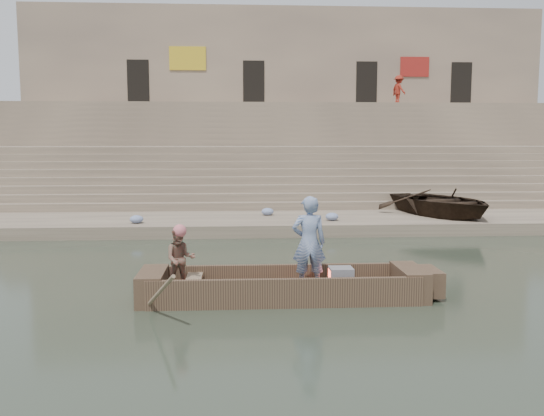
{
  "coord_description": "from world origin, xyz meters",
  "views": [
    {
      "loc": [
        -3.09,
        -12.23,
        3.15
      ],
      "look_at": [
        -2.19,
        2.44,
        1.4
      ],
      "focal_mm": 38.37,
      "sensor_mm": 36.0,
      "label": 1
    }
  ],
  "objects": [
    {
      "name": "lower_landing",
      "position": [
        0.0,
        8.0,
        0.2
      ],
      "size": [
        32.0,
        4.0,
        0.4
      ],
      "primitive_type": "cube",
      "color": "gray",
      "rests_on": "ground"
    },
    {
      "name": "cloth_bundles",
      "position": [
        -0.52,
        7.97,
        0.53
      ],
      "size": [
        12.98,
        2.83,
        0.26
      ],
      "color": "#3F5999",
      "rests_on": "lower_landing"
    },
    {
      "name": "rowing_man",
      "position": [
        -4.19,
        -1.08,
        0.83
      ],
      "size": [
        0.65,
        0.54,
        1.23
      ],
      "primitive_type": "imported",
      "rotation": [
        0.0,
        0.0,
        0.13
      ],
      "color": "#22674E",
      "rests_on": "main_rowboat"
    },
    {
      "name": "rowboat_trim",
      "position": [
        -1.99,
        -1.07,
        0.31
      ],
      "size": [
        6.04,
        2.63,
        1.9
      ],
      "color": "brown",
      "rests_on": "ground"
    },
    {
      "name": "mid_landing",
      "position": [
        0.0,
        15.5,
        1.4
      ],
      "size": [
        32.0,
        3.0,
        2.8
      ],
      "primitive_type": "cube",
      "color": "gray",
      "rests_on": "ground"
    },
    {
      "name": "upper_landing",
      "position": [
        0.0,
        22.5,
        2.6
      ],
      "size": [
        32.0,
        3.0,
        5.2
      ],
      "primitive_type": "cube",
      "color": "gray",
      "rests_on": "ground"
    },
    {
      "name": "ghat_steps",
      "position": [
        0.0,
        17.19,
        1.8
      ],
      "size": [
        32.0,
        11.0,
        5.2
      ],
      "color": "gray",
      "rests_on": "ground"
    },
    {
      "name": "standing_man",
      "position": [
        -1.69,
        -1.11,
        1.14
      ],
      "size": [
        0.68,
        0.45,
        1.83
      ],
      "primitive_type": "imported",
      "rotation": [
        0.0,
        0.0,
        3.16
      ],
      "color": "navy",
      "rests_on": "main_rowboat"
    },
    {
      "name": "pedestrian",
      "position": [
        6.55,
        22.25,
        6.04
      ],
      "size": [
        0.97,
        1.24,
        1.69
      ],
      "primitive_type": "imported",
      "rotation": [
        0.0,
        0.0,
        1.93
      ],
      "color": "maroon",
      "rests_on": "upper_landing"
    },
    {
      "name": "television",
      "position": [
        -1.05,
        -1.06,
        0.42
      ],
      "size": [
        0.46,
        0.42,
        0.4
      ],
      "color": "slate",
      "rests_on": "main_rowboat"
    },
    {
      "name": "beached_rowboat",
      "position": [
        4.29,
        8.19,
        0.89
      ],
      "size": [
        4.71,
        5.55,
        0.98
      ],
      "primitive_type": "imported",
      "rotation": [
        0.0,
        0.0,
        0.33
      ],
      "color": "#2D2116",
      "rests_on": "lower_landing"
    },
    {
      "name": "ground",
      "position": [
        0.0,
        0.0,
        0.0
      ],
      "size": [
        120.0,
        120.0,
        0.0
      ],
      "primitive_type": "plane",
      "color": "#2A3427",
      "rests_on": "ground"
    },
    {
      "name": "building_wall",
      "position": [
        0.0,
        26.5,
        5.6
      ],
      "size": [
        32.0,
        5.07,
        11.2
      ],
      "color": "tan",
      "rests_on": "ground"
    },
    {
      "name": "main_rowboat",
      "position": [
        -2.19,
        -1.06,
        0.11
      ],
      "size": [
        5.0,
        1.3,
        0.22
      ],
      "primitive_type": "cube",
      "color": "brown",
      "rests_on": "ground"
    }
  ]
}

